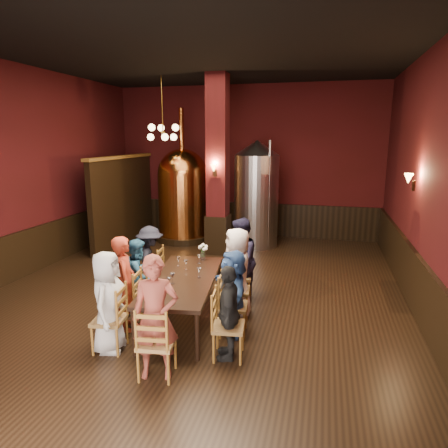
% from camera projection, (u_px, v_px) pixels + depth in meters
% --- Properties ---
extents(room, '(10.00, 10.02, 4.50)m').
position_uv_depth(room, '(194.00, 178.00, 7.34)').
color(room, black).
rests_on(room, ground).
extents(wainscot_right, '(0.08, 9.90, 1.00)m').
position_uv_depth(wainscot_right, '(418.00, 286.00, 6.77)').
color(wainscot_right, black).
rests_on(wainscot_right, ground).
extents(wainscot_back, '(7.90, 0.08, 1.00)m').
position_uv_depth(wainscot_back, '(245.00, 219.00, 12.42)').
color(wainscot_back, black).
rests_on(wainscot_back, ground).
extents(wainscot_left, '(0.08, 9.90, 1.00)m').
position_uv_depth(wainscot_left, '(22.00, 254.00, 8.66)').
color(wainscot_left, black).
rests_on(wainscot_left, ground).
extents(column, '(0.58, 0.58, 4.50)m').
position_uv_depth(column, '(218.00, 167.00, 10.07)').
color(column, '#410D10').
rests_on(column, ground).
extents(partition, '(0.22, 3.50, 2.40)m').
position_uv_depth(partition, '(123.00, 201.00, 11.36)').
color(partition, black).
rests_on(partition, ground).
extents(pendant_cluster, '(0.90, 0.90, 1.70)m').
position_uv_depth(pendant_cluster, '(163.00, 132.00, 10.34)').
color(pendant_cluster, '#A57226').
rests_on(pendant_cluster, room).
extents(sconce_wall, '(0.20, 0.20, 0.36)m').
position_uv_depth(sconce_wall, '(414.00, 181.00, 7.18)').
color(sconce_wall, black).
rests_on(sconce_wall, room).
extents(sconce_column, '(0.20, 0.20, 0.36)m').
position_uv_depth(sconce_column, '(215.00, 170.00, 9.79)').
color(sconce_column, black).
rests_on(sconce_column, column).
extents(dining_table, '(1.30, 2.51, 0.75)m').
position_uv_depth(dining_table, '(183.00, 282.00, 6.46)').
color(dining_table, black).
rests_on(dining_table, ground).
extents(chair_0, '(0.52, 0.52, 0.92)m').
position_uv_depth(chair_0, '(109.00, 319.00, 5.63)').
color(chair_0, '#926025').
rests_on(chair_0, ground).
extents(person_0, '(0.58, 0.78, 1.46)m').
position_uv_depth(person_0, '(108.00, 302.00, 5.57)').
color(person_0, silver).
rests_on(person_0, ground).
extents(chair_1, '(0.52, 0.52, 0.92)m').
position_uv_depth(chair_1, '(126.00, 301.00, 6.28)').
color(chair_1, '#926025').
rests_on(chair_1, ground).
extents(person_1, '(0.58, 0.65, 1.50)m').
position_uv_depth(person_1, '(125.00, 283.00, 6.22)').
color(person_1, maroon).
rests_on(person_1, ground).
extents(chair_2, '(0.52, 0.52, 0.92)m').
position_uv_depth(chair_2, '(139.00, 285.00, 6.92)').
color(chair_2, '#926025').
rests_on(chair_2, ground).
extents(person_2, '(0.42, 0.67, 1.29)m').
position_uv_depth(person_2, '(139.00, 275.00, 6.88)').
color(person_2, '#24557A').
rests_on(person_2, ground).
extents(chair_3, '(0.52, 0.52, 0.92)m').
position_uv_depth(chair_3, '(151.00, 273.00, 7.57)').
color(chair_3, '#926025').
rests_on(chair_3, ground).
extents(person_3, '(0.81, 1.01, 1.36)m').
position_uv_depth(person_3, '(150.00, 262.00, 7.52)').
color(person_3, black).
rests_on(person_3, ground).
extents(chair_4, '(0.52, 0.52, 0.92)m').
position_uv_depth(chair_4, '(229.00, 326.00, 5.44)').
color(chair_4, '#926025').
rests_on(chair_4, ground).
extents(person_4, '(0.45, 0.82, 1.32)m').
position_uv_depth(person_4, '(229.00, 312.00, 5.39)').
color(person_4, black).
rests_on(person_4, ground).
extents(chair_5, '(0.52, 0.52, 0.92)m').
position_uv_depth(chair_5, '(233.00, 306.00, 6.09)').
color(chair_5, '#926025').
rests_on(chair_5, ground).
extents(person_5, '(0.87, 1.30, 1.34)m').
position_uv_depth(person_5, '(233.00, 293.00, 6.04)').
color(person_5, '#2D4C88').
rests_on(person_5, ground).
extents(chair_6, '(0.52, 0.52, 0.92)m').
position_uv_depth(chair_6, '(237.00, 290.00, 6.73)').
color(chair_6, '#926025').
rests_on(chair_6, ground).
extents(person_6, '(0.70, 0.86, 1.52)m').
position_uv_depth(person_6, '(237.00, 273.00, 6.66)').
color(person_6, white).
rests_on(person_6, ground).
extents(chair_7, '(0.52, 0.52, 0.92)m').
position_uv_depth(chair_7, '(240.00, 276.00, 7.38)').
color(chair_7, '#926025').
rests_on(chair_7, ground).
extents(person_7, '(0.42, 0.78, 1.55)m').
position_uv_depth(person_7, '(240.00, 260.00, 7.31)').
color(person_7, black).
rests_on(person_7, ground).
extents(chair_8, '(0.52, 0.52, 0.92)m').
position_uv_depth(chair_8, '(157.00, 342.00, 5.00)').
color(chair_8, '#926025').
rests_on(chair_8, ground).
extents(person_8, '(0.66, 0.52, 1.59)m').
position_uv_depth(person_8, '(156.00, 318.00, 4.93)').
color(person_8, brown).
rests_on(person_8, ground).
extents(copper_kettle, '(1.60, 1.60, 3.77)m').
position_uv_depth(copper_kettle, '(183.00, 194.00, 11.56)').
color(copper_kettle, black).
rests_on(copper_kettle, ground).
extents(steel_vessel, '(1.59, 1.59, 2.91)m').
position_uv_depth(steel_vessel, '(256.00, 194.00, 10.93)').
color(steel_vessel, '#B2B2B7').
rests_on(steel_vessel, ground).
extents(rose_vase, '(0.18, 0.18, 0.31)m').
position_uv_depth(rose_vase, '(203.00, 249.00, 7.35)').
color(rose_vase, white).
rests_on(rose_vase, dining_table).
extents(wine_glass_0, '(0.07, 0.07, 0.17)m').
position_uv_depth(wine_glass_0, '(169.00, 283.00, 5.99)').
color(wine_glass_0, white).
rests_on(wine_glass_0, dining_table).
extents(wine_glass_1, '(0.07, 0.07, 0.17)m').
position_uv_depth(wine_glass_1, '(149.00, 289.00, 5.76)').
color(wine_glass_1, white).
rests_on(wine_glass_1, dining_table).
extents(wine_glass_2, '(0.07, 0.07, 0.17)m').
position_uv_depth(wine_glass_2, '(173.00, 278.00, 6.18)').
color(wine_glass_2, white).
rests_on(wine_glass_2, dining_table).
extents(wine_glass_3, '(0.07, 0.07, 0.17)m').
position_uv_depth(wine_glass_3, '(178.00, 261.00, 7.04)').
color(wine_glass_3, white).
rests_on(wine_glass_3, dining_table).
extents(wine_glass_4, '(0.07, 0.07, 0.17)m').
position_uv_depth(wine_glass_4, '(199.00, 273.00, 6.44)').
color(wine_glass_4, white).
rests_on(wine_glass_4, dining_table).
extents(wine_glass_5, '(0.07, 0.07, 0.17)m').
position_uv_depth(wine_glass_5, '(173.00, 298.00, 5.45)').
color(wine_glass_5, white).
rests_on(wine_glass_5, dining_table).
extents(wine_glass_6, '(0.07, 0.07, 0.17)m').
position_uv_depth(wine_glass_6, '(199.00, 259.00, 7.16)').
color(wine_glass_6, white).
rests_on(wine_glass_6, dining_table).
extents(wine_glass_7, '(0.07, 0.07, 0.17)m').
position_uv_depth(wine_glass_7, '(186.00, 265.00, 6.85)').
color(wine_glass_7, white).
rests_on(wine_glass_7, dining_table).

